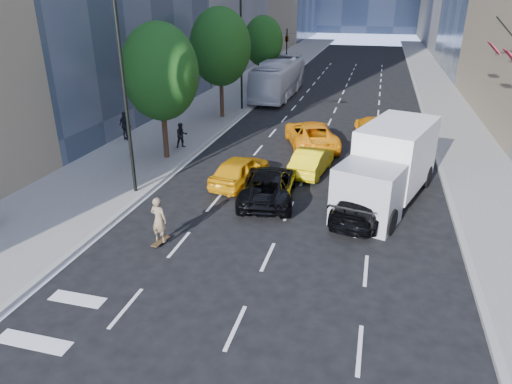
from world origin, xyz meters
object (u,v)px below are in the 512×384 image
(skateboarder, at_px, (159,223))
(black_sedan_lincoln, at_px, (268,185))
(box_truck, at_px, (389,165))
(black_sedan_mercedes, at_px, (364,202))
(city_bus, at_px, (279,78))

(skateboarder, bearing_deg, black_sedan_lincoln, -109.64)
(box_truck, bearing_deg, black_sedan_lincoln, -148.75)
(black_sedan_mercedes, distance_m, city_bus, 25.94)
(black_sedan_lincoln, bearing_deg, skateboarder, 51.93)
(black_sedan_lincoln, xyz_separation_m, black_sedan_mercedes, (4.39, -0.79, 0.01))
(black_sedan_mercedes, relative_size, box_truck, 0.66)
(skateboarder, height_order, city_bus, city_bus)
(black_sedan_lincoln, relative_size, city_bus, 0.43)
(black_sedan_lincoln, bearing_deg, black_sedan_mercedes, 162.16)
(black_sedan_mercedes, height_order, city_bus, city_bus)
(black_sedan_lincoln, distance_m, black_sedan_mercedes, 4.46)
(black_sedan_lincoln, xyz_separation_m, city_bus, (-4.61, 23.52, 0.96))
(black_sedan_lincoln, relative_size, box_truck, 0.68)
(skateboarder, xyz_separation_m, black_sedan_lincoln, (3.01, 5.13, -0.19))
(city_bus, height_order, box_truck, box_truck)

